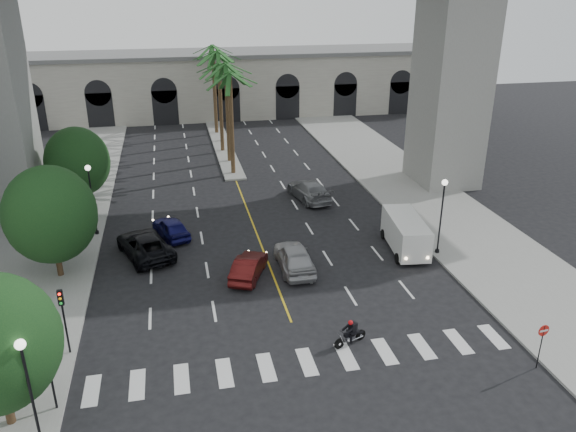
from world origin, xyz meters
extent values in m
plane|color=black|center=(0.00, 0.00, 0.00)|extent=(140.00, 140.00, 0.00)
cube|color=gray|center=(-15.00, 15.00, 0.07)|extent=(8.00, 100.00, 0.15)
cube|color=gray|center=(15.00, 15.00, 0.07)|extent=(8.00, 100.00, 0.15)
cube|color=gray|center=(0.00, 38.00, 0.10)|extent=(2.00, 24.00, 0.20)
cube|color=beige|center=(0.00, 55.00, 4.00)|extent=(70.00, 10.00, 8.00)
cube|color=slate|center=(0.00, 55.00, 8.25)|extent=(71.00, 10.50, 0.50)
cube|color=gray|center=(18.50, 22.00, 10.40)|extent=(5.00, 6.00, 20.80)
cylinder|color=#47331E|center=(0.00, 28.00, 4.75)|extent=(0.40, 0.40, 9.50)
cylinder|color=#47331E|center=(0.10, 32.00, 4.90)|extent=(0.40, 0.40, 9.80)
cylinder|color=#47331E|center=(-0.20, 36.00, 4.65)|extent=(0.40, 0.40, 9.30)
cylinder|color=#47331E|center=(0.15, 40.00, 5.05)|extent=(0.40, 0.40, 10.10)
cylinder|color=#47331E|center=(-0.10, 44.00, 4.80)|extent=(0.40, 0.40, 9.60)
cylinder|color=#47331E|center=(0.20, 48.00, 4.95)|extent=(0.40, 0.40, 9.90)
cylinder|color=#382616|center=(-13.00, -3.00, 1.17)|extent=(0.36, 0.36, 2.34)
cylinder|color=#382616|center=(-13.00, 10.00, 1.22)|extent=(0.36, 0.36, 2.45)
ellipsoid|color=black|center=(-13.00, 10.00, 4.22)|extent=(5.44, 5.44, 5.98)
cylinder|color=#382616|center=(-13.00, 22.00, 1.13)|extent=(0.36, 0.36, 2.27)
ellipsoid|color=black|center=(-13.00, 22.00, 3.91)|extent=(5.04, 5.04, 5.54)
cylinder|color=black|center=(-11.40, -5.00, 2.60)|extent=(0.11, 0.11, 5.00)
sphere|color=white|center=(-11.40, -5.00, 5.15)|extent=(0.40, 0.40, 0.40)
cylinder|color=black|center=(-11.40, 16.00, 0.18)|extent=(0.28, 0.28, 0.36)
cylinder|color=black|center=(-11.40, 16.00, 2.60)|extent=(0.11, 0.11, 5.00)
sphere|color=white|center=(-11.40, 16.00, 5.15)|extent=(0.40, 0.40, 0.40)
cylinder|color=black|center=(11.40, 8.00, 0.18)|extent=(0.28, 0.28, 0.36)
cylinder|color=black|center=(11.40, 8.00, 2.60)|extent=(0.11, 0.11, 5.00)
sphere|color=white|center=(11.40, 8.00, 5.15)|extent=(0.40, 0.40, 0.40)
cylinder|color=black|center=(-11.30, -2.50, 1.75)|extent=(0.10, 0.10, 3.50)
cube|color=black|center=(-11.30, -2.50, 3.25)|extent=(0.25, 0.18, 0.80)
cylinder|color=black|center=(-11.30, 1.50, 1.75)|extent=(0.10, 0.10, 3.50)
cube|color=black|center=(-11.30, 1.50, 3.25)|extent=(0.25, 0.18, 0.80)
cylinder|color=black|center=(1.84, -0.79, 0.29)|extent=(0.57, 0.30, 0.58)
cylinder|color=black|center=(3.13, -0.29, 0.29)|extent=(0.57, 0.30, 0.58)
cube|color=silver|center=(2.53, -0.52, 0.36)|extent=(0.45, 0.39, 0.25)
cube|color=black|center=(2.40, -0.58, 0.63)|extent=(0.57, 0.39, 0.19)
cube|color=black|center=(2.80, -0.42, 0.60)|extent=(0.49, 0.37, 0.12)
cylinder|color=black|center=(2.04, -0.71, 0.84)|extent=(0.22, 0.50, 0.03)
cube|color=black|center=(2.60, -0.50, 0.96)|extent=(0.36, 0.43, 0.50)
cube|color=black|center=(2.74, -0.44, 1.01)|extent=(0.23, 0.32, 0.36)
sphere|color=red|center=(2.47, -0.55, 1.29)|extent=(0.25, 0.25, 0.25)
imported|color=#9B9B9F|center=(1.50, 7.94, 0.85)|extent=(2.03, 5.02, 1.71)
imported|color=#4A0F0E|center=(-1.50, 7.56, 0.70)|extent=(3.04, 4.50, 1.40)
imported|color=black|center=(-7.87, 11.93, 0.80)|extent=(4.43, 6.31, 1.60)
imported|color=slate|center=(5.48, 19.97, 0.82)|extent=(3.18, 5.92, 1.63)
imported|color=#111151|center=(-6.11, 14.65, 0.73)|extent=(3.04, 4.61, 1.46)
cube|color=silver|center=(9.50, 9.11, 1.32)|extent=(2.69, 5.68, 2.03)
cube|color=black|center=(9.18, 6.54, 1.57)|extent=(1.89, 0.48, 0.86)
cylinder|color=black|center=(8.30, 7.31, 0.35)|extent=(0.37, 0.74, 0.71)
cylinder|color=black|center=(10.22, 7.07, 0.35)|extent=(0.37, 0.74, 0.71)
cylinder|color=black|center=(8.78, 11.14, 0.35)|extent=(0.37, 0.74, 0.71)
cylinder|color=black|center=(10.70, 10.90, 0.35)|extent=(0.37, 0.74, 0.71)
imported|color=black|center=(-14.18, 4.55, 0.92)|extent=(0.94, 0.92, 1.53)
cylinder|color=black|center=(10.60, -4.24, 1.18)|extent=(0.06, 0.06, 2.36)
cylinder|color=red|center=(10.60, -4.24, 2.11)|extent=(0.59, 0.09, 0.59)
cube|color=silver|center=(10.60, -4.24, 2.11)|extent=(0.45, 0.07, 0.10)
camera|label=1|loc=(-5.57, -23.20, 16.99)|focal=35.00mm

